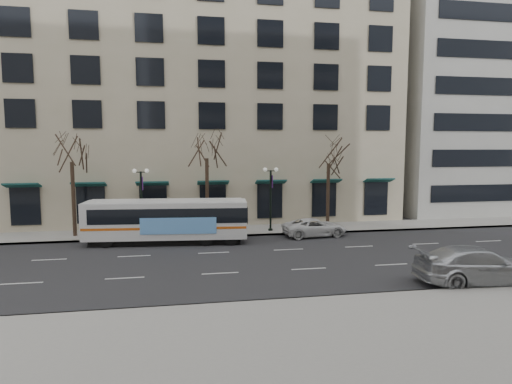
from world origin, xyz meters
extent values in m
plane|color=black|center=(0.00, 0.00, 0.00)|extent=(160.00, 160.00, 0.00)
cube|color=gray|center=(5.00, 9.00, 0.07)|extent=(80.00, 4.00, 0.15)
cube|color=tan|center=(-2.00, 21.00, 12.00)|extent=(40.00, 20.00, 24.00)
cube|color=#999993|center=(32.00, 21.00, 17.50)|extent=(25.00, 20.00, 35.00)
cylinder|color=black|center=(-10.00, 8.80, 2.87)|extent=(0.28, 0.28, 5.74)
cylinder|color=black|center=(0.00, 8.80, 2.97)|extent=(0.28, 0.28, 5.95)
cylinder|color=black|center=(10.00, 8.80, 2.73)|extent=(0.28, 0.28, 5.46)
cylinder|color=black|center=(-5.00, 8.20, 2.50)|extent=(0.16, 0.16, 5.00)
cylinder|color=black|center=(-5.00, 8.20, 0.15)|extent=(0.36, 0.36, 0.30)
cube|color=black|center=(-5.00, 8.20, 4.95)|extent=(0.90, 0.06, 0.06)
sphere|color=silver|center=(-5.45, 8.20, 5.05)|extent=(0.32, 0.32, 0.32)
sphere|color=silver|center=(-4.55, 8.20, 5.05)|extent=(0.32, 0.32, 0.32)
cube|color=#4C1C6A|center=(-4.88, 8.20, 4.10)|extent=(0.04, 0.45, 1.00)
cylinder|color=black|center=(5.00, 8.20, 2.50)|extent=(0.16, 0.16, 5.00)
cylinder|color=black|center=(5.00, 8.20, 0.15)|extent=(0.36, 0.36, 0.30)
cube|color=black|center=(5.00, 8.20, 4.95)|extent=(0.90, 0.06, 0.06)
sphere|color=silver|center=(4.55, 8.20, 5.05)|extent=(0.32, 0.32, 0.32)
sphere|color=silver|center=(5.45, 8.20, 5.05)|extent=(0.32, 0.32, 0.32)
cube|color=#4C1C6A|center=(5.12, 8.20, 4.10)|extent=(0.04, 0.45, 1.00)
cube|color=silver|center=(-3.07, 5.73, 1.72)|extent=(11.49, 3.46, 2.59)
cube|color=black|center=(-3.07, 5.73, 0.26)|extent=(10.56, 3.09, 0.42)
cube|color=black|center=(-2.79, 5.70, 2.12)|extent=(11.04, 3.46, 1.04)
cube|color=#CC5813|center=(-3.07, 5.73, 1.27)|extent=(11.38, 3.48, 0.17)
cube|color=#64A6F3|center=(-2.25, 4.39, 1.46)|extent=(5.17, 0.52, 1.13)
cube|color=silver|center=(-3.07, 5.73, 3.05)|extent=(10.90, 3.16, 0.08)
cylinder|color=black|center=(-7.11, 5.00, 0.47)|extent=(0.96, 0.35, 0.94)
cylinder|color=black|center=(-6.92, 7.16, 0.47)|extent=(0.96, 0.35, 0.94)
cylinder|color=black|center=(-0.35, 4.39, 0.47)|extent=(0.96, 0.35, 0.94)
cylinder|color=black|center=(-0.16, 6.55, 0.47)|extent=(0.96, 0.35, 0.94)
cylinder|color=black|center=(1.34, 4.24, 0.47)|extent=(0.96, 0.35, 0.94)
cylinder|color=black|center=(1.53, 6.40, 0.47)|extent=(0.96, 0.35, 0.94)
imported|color=#B8BBC0|center=(12.64, -6.20, 0.92)|extent=(6.53, 3.05, 1.84)
imported|color=silver|center=(8.05, 6.20, 0.68)|extent=(5.10, 2.70, 1.37)
camera|label=1|loc=(-1.97, -24.92, 6.84)|focal=30.00mm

